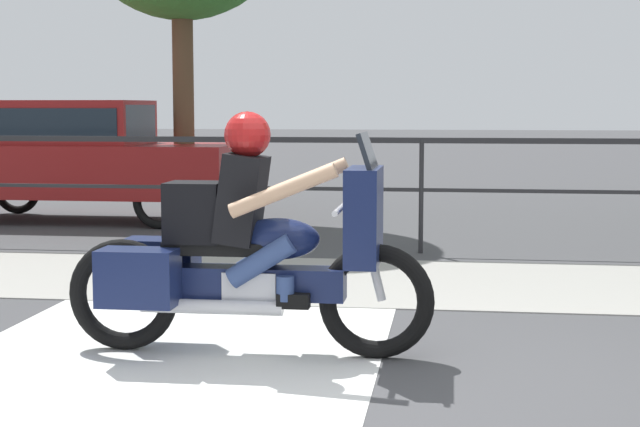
% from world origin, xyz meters
% --- Properties ---
extents(ground_plane, '(120.00, 120.00, 0.00)m').
position_xyz_m(ground_plane, '(0.00, 0.00, 0.00)').
color(ground_plane, '#424244').
extents(sidewalk_band, '(44.00, 2.40, 0.01)m').
position_xyz_m(sidewalk_band, '(0.00, 3.40, 0.01)').
color(sidewalk_band, '#99968E').
rests_on(sidewalk_band, ground).
extents(crosswalk_band, '(2.68, 6.00, 0.01)m').
position_xyz_m(crosswalk_band, '(-1.43, -0.20, 0.00)').
color(crosswalk_band, silver).
rests_on(crosswalk_band, ground).
extents(fence_railing, '(36.00, 0.05, 1.24)m').
position_xyz_m(fence_railing, '(0.00, 5.18, 0.97)').
color(fence_railing, '#232326').
rests_on(fence_railing, ground).
extents(motorcycle, '(2.35, 0.76, 1.54)m').
position_xyz_m(motorcycle, '(-0.96, 0.71, 0.68)').
color(motorcycle, black).
rests_on(motorcycle, ground).
extents(parked_car, '(4.20, 1.62, 1.64)m').
position_xyz_m(parked_car, '(-4.77, 7.52, 0.94)').
color(parked_car, maroon).
rests_on(parked_car, ground).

